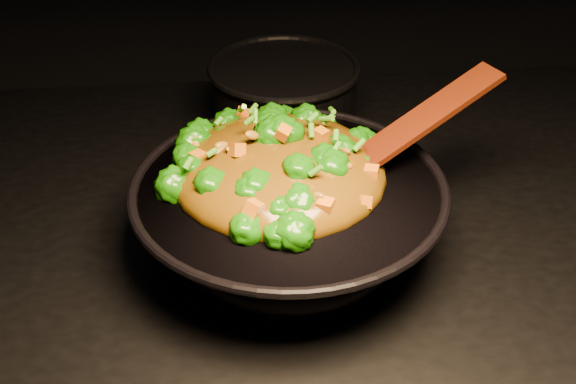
{
  "coord_description": "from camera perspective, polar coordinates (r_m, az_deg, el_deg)",
  "views": [
    {
      "loc": [
        -0.17,
        -0.78,
        1.5
      ],
      "look_at": [
        -0.11,
        -0.05,
        0.99
      ],
      "focal_mm": 45.0,
      "sensor_mm": 36.0,
      "label": 1
    }
  ],
  "objects": [
    {
      "name": "back_pot",
      "position": [
        1.15,
        -0.29,
        7.19
      ],
      "size": [
        0.27,
        0.27,
        0.13
      ],
      "primitive_type": "cylinder",
      "rotation": [
        0.0,
        0.0,
        -0.22
      ],
      "color": "black",
      "rests_on": "stovetop"
    },
    {
      "name": "wok",
      "position": [
        0.91,
        0.06,
        -2.32
      ],
      "size": [
        0.47,
        0.47,
        0.11
      ],
      "primitive_type": null,
      "rotation": [
        0.0,
        0.0,
        -0.3
      ],
      "color": "black",
      "rests_on": "stovetop"
    },
    {
      "name": "spatula",
      "position": [
        0.9,
        9.16,
        4.68
      ],
      "size": [
        0.26,
        0.14,
        0.11
      ],
      "primitive_type": "cube",
      "rotation": [
        0.0,
        -0.38,
        0.4
      ],
      "color": "#380F07",
      "rests_on": "wok"
    },
    {
      "name": "stir_fry",
      "position": [
        0.87,
        -0.75,
        3.79
      ],
      "size": [
        0.35,
        0.35,
        0.09
      ],
      "primitive_type": null,
      "rotation": [
        0.0,
        0.0,
        0.37
      ],
      "color": "#1B6E07",
      "rests_on": "wok"
    }
  ]
}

